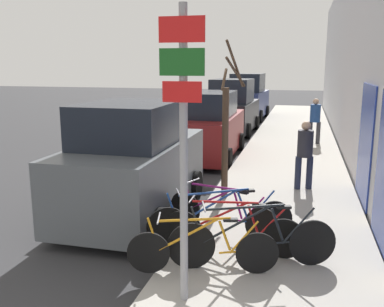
{
  "coord_description": "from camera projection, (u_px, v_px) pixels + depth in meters",
  "views": [
    {
      "loc": [
        2.91,
        -1.35,
        3.04
      ],
      "look_at": [
        0.9,
        6.4,
        1.36
      ],
      "focal_mm": 40.0,
      "sensor_mm": 36.0,
      "label": 1
    }
  ],
  "objects": [
    {
      "name": "ground_plane",
      "position": [
        203.0,
        164.0,
        13.23
      ],
      "size": [
        80.0,
        80.0,
        0.0
      ],
      "primitive_type": "plane",
      "color": "#333335"
    },
    {
      "name": "sidewalk_curb",
      "position": [
        292.0,
        149.0,
        15.23
      ],
      "size": [
        3.2,
        32.0,
        0.15
      ],
      "color": "#ADA89E",
      "rests_on": "ground"
    },
    {
      "name": "building_facade",
      "position": [
        350.0,
        58.0,
        14.07
      ],
      "size": [
        0.23,
        32.0,
        6.5
      ],
      "color": "#BCBCC1",
      "rests_on": "ground"
    },
    {
      "name": "signpost",
      "position": [
        183.0,
        142.0,
        4.96
      ],
      "size": [
        0.53,
        0.12,
        3.55
      ],
      "color": "#939399",
      "rests_on": "sidewalk_curb"
    },
    {
      "name": "bicycle_0",
      "position": [
        203.0,
        249.0,
        5.97
      ],
      "size": [
        2.07,
        0.64,
        0.84
      ],
      "rotation": [
        0.0,
        0.0,
        1.82
      ],
      "color": "black",
      "rests_on": "sidewalk_curb"
    },
    {
      "name": "bicycle_1",
      "position": [
        252.0,
        240.0,
        6.15
      ],
      "size": [
        2.35,
        0.82,
        0.95
      ],
      "rotation": [
        0.0,
        0.0,
        1.88
      ],
      "color": "black",
      "rests_on": "sidewalk_curb"
    },
    {
      "name": "bicycle_2",
      "position": [
        232.0,
        230.0,
        6.61
      ],
      "size": [
        2.21,
        0.44,
        0.86
      ],
      "rotation": [
        0.0,
        0.0,
        1.6
      ],
      "color": "black",
      "rests_on": "sidewalk_curb"
    },
    {
      "name": "bicycle_3",
      "position": [
        222.0,
        220.0,
        6.98
      ],
      "size": [
        2.24,
        1.05,
        0.92
      ],
      "rotation": [
        0.0,
        0.0,
        2.0
      ],
      "color": "black",
      "rests_on": "sidewalk_curb"
    },
    {
      "name": "bicycle_4",
      "position": [
        222.0,
        214.0,
        7.33
      ],
      "size": [
        2.07,
        0.82,
        0.88
      ],
      "rotation": [
        0.0,
        0.0,
        1.22
      ],
      "color": "black",
      "rests_on": "sidewalk_curb"
    },
    {
      "name": "parked_car_0",
      "position": [
        134.0,
        165.0,
        8.58
      ],
      "size": [
        2.09,
        4.19,
        2.32
      ],
      "rotation": [
        0.0,
        0.0,
        0.0
      ],
      "color": "#51565B",
      "rests_on": "ground"
    },
    {
      "name": "parked_car_1",
      "position": [
        209.0,
        128.0,
        13.99
      ],
      "size": [
        1.96,
        4.58,
        2.18
      ],
      "rotation": [
        0.0,
        0.0,
        0.01
      ],
      "color": "maroon",
      "rests_on": "ground"
    },
    {
      "name": "parked_car_2",
      "position": [
        232.0,
        109.0,
        19.03
      ],
      "size": [
        2.13,
        4.18,
        2.4
      ],
      "rotation": [
        0.0,
        0.0,
        -0.03
      ],
      "color": "black",
      "rests_on": "ground"
    },
    {
      "name": "parked_car_3",
      "position": [
        248.0,
        99.0,
        23.83
      ],
      "size": [
        2.18,
        4.2,
        2.53
      ],
      "rotation": [
        0.0,
        0.0,
        -0.05
      ],
      "color": "navy",
      "rests_on": "ground"
    },
    {
      "name": "pedestrian_near",
      "position": [
        305.0,
        150.0,
        9.94
      ],
      "size": [
        0.41,
        0.36,
        1.61
      ],
      "rotation": [
        0.0,
        0.0,
        0.34
      ],
      "color": "#1E2338",
      "rests_on": "sidewalk_curb"
    },
    {
      "name": "pedestrian_far",
      "position": [
        315.0,
        118.0,
        15.72
      ],
      "size": [
        0.44,
        0.37,
        1.66
      ],
      "rotation": [
        0.0,
        0.0,
        3.12
      ],
      "color": "#333338",
      "rests_on": "sidewalk_curb"
    },
    {
      "name": "street_tree",
      "position": [
        226.0,
        131.0,
        9.27
      ],
      "size": [
        0.38,
        1.62,
        3.4
      ],
      "color": "#4C3828",
      "rests_on": "sidewalk_curb"
    }
  ]
}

